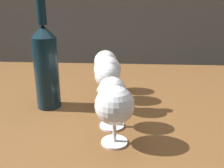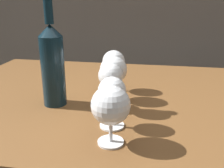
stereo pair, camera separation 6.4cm
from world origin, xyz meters
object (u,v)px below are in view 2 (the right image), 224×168
(wine_glass_rose, at_px, (111,106))
(wine_glass_port, at_px, (114,63))
(wine_glass_cabernet, at_px, (112,93))
(wine_glass_white, at_px, (111,77))
(wine_bottle, at_px, (53,64))
(wine_glass_merlot, at_px, (113,70))

(wine_glass_rose, xyz_separation_m, wine_glass_port, (-0.05, 0.35, 0.01))
(wine_glass_cabernet, height_order, wine_glass_white, wine_glass_white)
(wine_glass_cabernet, bearing_deg, wine_bottle, 150.26)
(wine_glass_cabernet, height_order, wine_bottle, wine_bottle)
(wine_glass_cabernet, relative_size, wine_glass_white, 0.92)
(wine_glass_cabernet, xyz_separation_m, wine_glass_white, (-0.02, 0.09, 0.01))
(wine_glass_rose, relative_size, wine_glass_port, 0.96)
(wine_glass_white, bearing_deg, wine_glass_merlot, 94.56)
(wine_glass_port, bearing_deg, wine_bottle, -136.58)
(wine_glass_rose, distance_m, wine_glass_white, 0.18)
(wine_glass_rose, bearing_deg, wine_glass_port, 98.34)
(wine_glass_port, relative_size, wine_bottle, 0.44)
(wine_glass_rose, bearing_deg, wine_glass_cabernet, 97.68)
(wine_glass_merlot, height_order, wine_glass_port, same)
(wine_glass_white, distance_m, wine_glass_port, 0.18)
(wine_glass_rose, bearing_deg, wine_glass_white, 99.95)
(wine_glass_rose, distance_m, wine_bottle, 0.29)
(wine_glass_rose, height_order, wine_glass_white, wine_glass_white)
(wine_glass_white, distance_m, wine_glass_merlot, 0.09)
(wine_glass_port, xyz_separation_m, wine_bottle, (-0.16, -0.15, 0.03))
(wine_glass_merlot, distance_m, wine_glass_port, 0.09)
(wine_glass_cabernet, distance_m, wine_glass_white, 0.09)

